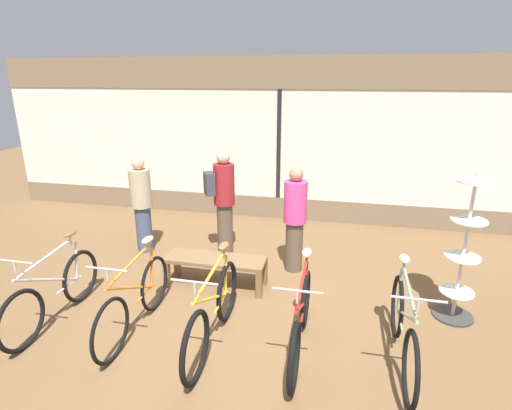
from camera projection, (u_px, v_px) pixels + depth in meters
name	position (u px, v px, depth m)	size (l,w,h in m)	color
ground_plane	(226.00, 321.00, 4.85)	(24.00, 24.00, 0.00)	brown
shop_back_wall	(279.00, 140.00, 7.87)	(12.00, 0.08, 3.20)	#7A664C
bicycle_far_left	(54.00, 292.00, 4.75)	(0.46, 1.71, 1.02)	black
bicycle_left	(135.00, 300.00, 4.57)	(0.46, 1.69, 1.03)	black
bicycle_center	(213.00, 313.00, 4.32)	(0.46, 1.79, 1.04)	black
bicycle_right	(301.00, 321.00, 4.22)	(0.46, 1.73, 1.02)	black
bicycle_far_right	(403.00, 329.00, 4.04)	(0.46, 1.74, 1.03)	black
accessory_rack	(462.00, 262.00, 4.71)	(0.48, 0.48, 1.83)	#333333
display_bench	(216.00, 263.00, 5.56)	(1.40, 0.44, 0.43)	brown
customer_near_rack	(295.00, 218.00, 5.88)	(0.47, 0.47, 1.60)	brown
customer_by_window	(223.00, 199.00, 6.48)	(0.56, 0.50, 1.72)	brown
customer_mid_floor	(142.00, 203.00, 6.56)	(0.46, 0.46, 1.61)	#424C6B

